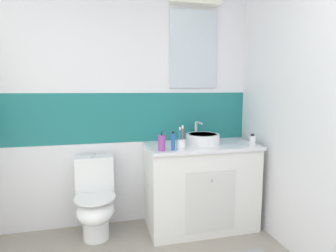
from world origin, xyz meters
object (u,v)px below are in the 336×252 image
(perfume_flask_small, at_px, (252,140))
(sink_basin, at_px, (202,139))
(toothpaste_tube_upright, at_px, (173,141))
(soap_dispenser, at_px, (162,143))
(toothbrush_cup, at_px, (181,144))
(toilet, at_px, (95,201))

(perfume_flask_small, bearing_deg, sink_basin, 153.29)
(sink_basin, bearing_deg, perfume_flask_small, -26.71)
(toothpaste_tube_upright, bearing_deg, soap_dispenser, 175.48)
(soap_dispenser, xyz_separation_m, toothpaste_tube_upright, (0.10, -0.01, 0.01))
(toothbrush_cup, relative_size, soap_dispenser, 1.25)
(sink_basin, relative_size, toilet, 0.49)
(toilet, xyz_separation_m, soap_dispenser, (0.59, -0.23, 0.56))
(soap_dispenser, distance_m, toothpaste_tube_upright, 0.10)
(soap_dispenser, bearing_deg, toothpaste_tube_upright, -4.52)
(toothpaste_tube_upright, bearing_deg, toilet, 161.00)
(sink_basin, distance_m, toothbrush_cup, 0.34)
(toothbrush_cup, distance_m, perfume_flask_small, 0.70)
(toothbrush_cup, height_order, perfume_flask_small, toothbrush_cup)
(soap_dispenser, bearing_deg, toothbrush_cup, -0.78)
(sink_basin, relative_size, soap_dispenser, 2.11)
(toilet, bearing_deg, perfume_flask_small, -9.57)
(sink_basin, bearing_deg, soap_dispenser, -156.87)
(sink_basin, distance_m, toilet, 1.18)
(soap_dispenser, bearing_deg, toilet, 158.69)
(soap_dispenser, distance_m, perfume_flask_small, 0.87)
(toilet, bearing_deg, toothbrush_cup, -16.81)
(soap_dispenser, relative_size, perfume_flask_small, 1.48)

